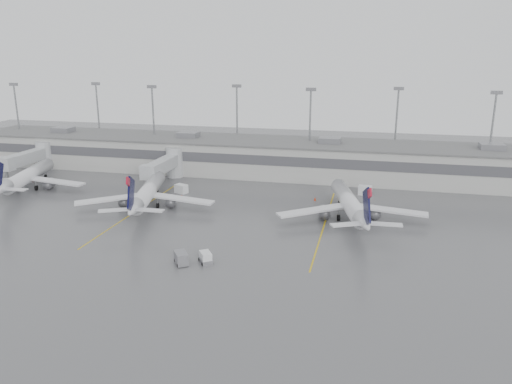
% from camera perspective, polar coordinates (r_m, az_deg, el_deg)
% --- Properties ---
extents(ground, '(260.00, 260.00, 0.00)m').
position_cam_1_polar(ground, '(69.05, -9.06, -9.03)').
color(ground, '#4C4C4E').
rests_on(ground, ground).
extents(terminal, '(152.00, 17.00, 9.45)m').
position_cam_1_polar(terminal, '(120.83, 1.23, 4.05)').
color(terminal, '#A8A8A3').
rests_on(terminal, ground).
extents(light_masts, '(142.40, 8.00, 20.60)m').
position_cam_1_polar(light_masts, '(125.07, 1.82, 8.10)').
color(light_masts, gray).
rests_on(light_masts, ground).
extents(jet_bridge_left, '(4.00, 17.20, 7.00)m').
position_cam_1_polar(jet_bridge_left, '(133.22, -24.07, 3.65)').
color(jet_bridge_left, '#A3A6A9').
rests_on(jet_bridge_left, ground).
extents(jet_bridge_right, '(4.00, 17.20, 7.00)m').
position_cam_1_polar(jet_bridge_right, '(115.59, -10.06, 3.12)').
color(jet_bridge_right, '#A3A6A9').
rests_on(jet_bridge_right, ground).
extents(stand_markings, '(105.25, 40.00, 0.01)m').
position_cam_1_polar(stand_markings, '(90.08, -3.32, -2.84)').
color(stand_markings, gold).
rests_on(stand_markings, ground).
extents(jet_far_left, '(25.52, 28.98, 9.57)m').
position_cam_1_polar(jet_far_left, '(117.43, -24.77, 1.64)').
color(jet_far_left, silver).
rests_on(jet_far_left, ground).
extents(jet_mid_left, '(25.43, 28.85, 9.49)m').
position_cam_1_polar(jet_mid_left, '(96.51, -12.37, -0.09)').
color(jet_mid_left, silver).
rests_on(jet_mid_left, ground).
extents(jet_mid_right, '(25.60, 29.05, 9.57)m').
position_cam_1_polar(jet_mid_right, '(89.12, 10.71, -1.30)').
color(jet_mid_right, silver).
rests_on(jet_mid_right, ground).
extents(baggage_tug, '(2.66, 2.91, 1.60)m').
position_cam_1_polar(baggage_tug, '(71.14, -5.77, -7.58)').
color(baggage_tug, white).
rests_on(baggage_tug, ground).
extents(baggage_cart, '(2.82, 3.12, 1.75)m').
position_cam_1_polar(baggage_cart, '(71.05, -8.55, -7.46)').
color(baggage_cart, slate).
rests_on(baggage_cart, ground).
extents(gse_uld_a, '(3.16, 2.64, 1.91)m').
position_cam_1_polar(gse_uld_a, '(124.64, -24.93, 1.41)').
color(gse_uld_a, white).
rests_on(gse_uld_a, ground).
extents(gse_uld_b, '(3.01, 2.57, 1.81)m').
position_cam_1_polar(gse_uld_b, '(105.95, -8.54, 0.38)').
color(gse_uld_b, white).
rests_on(gse_uld_b, ground).
extents(gse_uld_c, '(2.87, 2.06, 1.92)m').
position_cam_1_polar(gse_uld_c, '(105.85, 12.36, 0.20)').
color(gse_uld_c, white).
rests_on(gse_uld_c, ground).
extents(gse_loader, '(2.45, 3.37, 1.92)m').
position_cam_1_polar(gse_loader, '(117.72, -11.09, 1.84)').
color(gse_loader, slate).
rests_on(gse_loader, ground).
extents(cone_a, '(0.40, 0.40, 0.64)m').
position_cam_1_polar(cone_a, '(126.82, -24.18, 1.43)').
color(cone_a, red).
rests_on(cone_a, ground).
extents(cone_b, '(0.42, 0.42, 0.66)m').
position_cam_1_polar(cone_b, '(102.44, -8.50, -0.49)').
color(cone_b, red).
rests_on(cone_b, ground).
extents(cone_c, '(0.44, 0.44, 0.70)m').
position_cam_1_polar(cone_c, '(100.27, 6.76, -0.77)').
color(cone_c, red).
rests_on(cone_c, ground).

